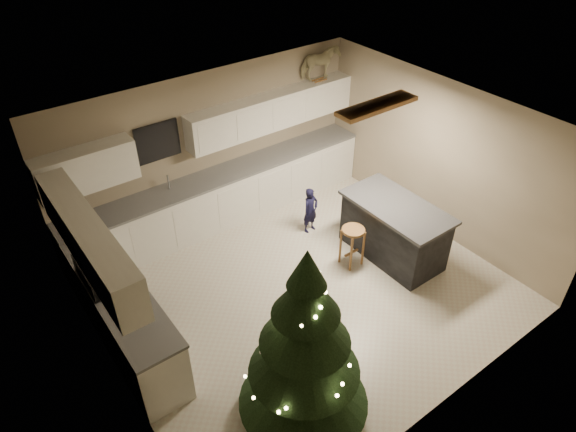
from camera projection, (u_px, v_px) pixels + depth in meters
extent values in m
plane|color=beige|center=(302.00, 289.00, 7.65)|extent=(5.50, 5.50, 0.00)
cube|color=gray|center=(211.00, 147.00, 8.50)|extent=(5.50, 0.02, 2.60)
cube|color=gray|center=(454.00, 336.00, 5.26)|extent=(5.50, 0.02, 2.60)
cube|color=gray|center=(104.00, 310.00, 5.56)|extent=(0.02, 5.00, 2.60)
cube|color=gray|center=(439.00, 158.00, 8.21)|extent=(0.02, 5.00, 2.60)
cube|color=silver|center=(306.00, 132.00, 6.11)|extent=(5.50, 5.00, 0.02)
cube|color=#966130|center=(377.00, 106.00, 6.83)|extent=(1.25, 0.32, 0.06)
cube|color=white|center=(377.00, 108.00, 6.85)|extent=(1.15, 0.24, 0.02)
cube|color=white|center=(224.00, 198.00, 8.81)|extent=(5.48, 0.60, 0.90)
cube|color=white|center=(124.00, 318.00, 6.59)|extent=(0.60, 2.60, 0.90)
cube|color=slate|center=(222.00, 175.00, 8.52)|extent=(5.48, 0.62, 0.04)
cube|color=slate|center=(117.00, 291.00, 6.32)|extent=(0.62, 2.60, 0.04)
cube|color=white|center=(86.00, 169.00, 7.16)|extent=(1.40, 0.35, 0.60)
cube|color=white|center=(273.00, 111.00, 8.70)|extent=(3.20, 0.35, 0.60)
cube|color=white|center=(88.00, 241.00, 5.87)|extent=(0.35, 2.60, 0.60)
cube|color=black|center=(158.00, 142.00, 7.81)|extent=(0.70, 0.04, 0.60)
cube|color=#99999E|center=(173.00, 193.00, 8.11)|extent=(0.55, 0.40, 0.06)
cylinder|color=#99999E|center=(168.00, 182.00, 8.08)|extent=(0.03, 0.03, 0.24)
cube|color=black|center=(116.00, 304.00, 6.80)|extent=(0.64, 0.75, 0.90)
cube|color=black|center=(87.00, 278.00, 6.32)|extent=(0.10, 0.75, 0.30)
cube|color=black|center=(394.00, 232.00, 8.05)|extent=(0.80, 1.60, 0.90)
cube|color=black|center=(397.00, 207.00, 7.77)|extent=(0.90, 1.70, 0.05)
cylinder|color=#966130|center=(353.00, 230.00, 7.74)|extent=(0.35, 0.35, 0.04)
cylinder|color=#966130|center=(351.00, 255.00, 7.80)|extent=(0.04, 0.04, 0.63)
cylinder|color=#966130|center=(363.00, 248.00, 7.92)|extent=(0.04, 0.04, 0.63)
cylinder|color=#966130|center=(340.00, 246.00, 7.96)|extent=(0.04, 0.04, 0.63)
cylinder|color=#966130|center=(352.00, 240.00, 8.08)|extent=(0.04, 0.04, 0.63)
cube|color=#966130|center=(351.00, 253.00, 8.01)|extent=(0.27, 0.03, 0.03)
cylinder|color=#3F2816|center=(303.00, 402.00, 5.92)|extent=(0.13, 0.13, 0.33)
cone|color=black|center=(304.00, 379.00, 5.66)|extent=(1.49, 1.49, 0.77)
cone|color=black|center=(305.00, 350.00, 5.37)|extent=(1.22, 1.22, 0.66)
cone|color=black|center=(306.00, 321.00, 5.12)|extent=(0.96, 0.96, 0.60)
cone|color=black|center=(306.00, 294.00, 4.89)|extent=(0.70, 0.70, 0.55)
cone|color=black|center=(307.00, 268.00, 4.70)|extent=(0.39, 0.39, 0.44)
sphere|color=#FFD88C|center=(354.00, 363.00, 6.23)|extent=(0.04, 0.04, 0.04)
sphere|color=#FFD88C|center=(327.00, 345.00, 6.36)|extent=(0.04, 0.04, 0.04)
sphere|color=#FFD88C|center=(298.00, 338.00, 6.35)|extent=(0.04, 0.04, 0.04)
sphere|color=#FFD88C|center=(271.00, 343.00, 6.20)|extent=(0.04, 0.04, 0.04)
sphere|color=#FFD88C|center=(252.00, 357.00, 5.94)|extent=(0.04, 0.04, 0.04)
sphere|color=#FFD88C|center=(245.00, 376.00, 5.64)|extent=(0.04, 0.04, 0.04)
sphere|color=#FFD88C|center=(253.00, 396.00, 5.36)|extent=(0.04, 0.04, 0.04)
sphere|color=#FFD88C|center=(273.00, 409.00, 5.15)|extent=(0.04, 0.04, 0.04)
sphere|color=#FFD88C|center=(302.00, 411.00, 5.05)|extent=(0.04, 0.04, 0.04)
sphere|color=#FFD88C|center=(329.00, 400.00, 5.06)|extent=(0.04, 0.04, 0.04)
sphere|color=#FFD88C|center=(346.00, 380.00, 5.17)|extent=(0.04, 0.04, 0.04)
sphere|color=#FFD88C|center=(352.00, 356.00, 5.32)|extent=(0.04, 0.04, 0.04)
sphere|color=#FFD88C|center=(345.00, 333.00, 5.46)|extent=(0.04, 0.04, 0.04)
sphere|color=#FFD88C|center=(331.00, 317.00, 5.56)|extent=(0.04, 0.04, 0.04)
sphere|color=#FFD88C|center=(312.00, 307.00, 5.57)|extent=(0.04, 0.04, 0.04)
sphere|color=#FFD88C|center=(294.00, 304.00, 5.50)|extent=(0.04, 0.04, 0.04)
sphere|color=#FFD88C|center=(280.00, 307.00, 5.36)|extent=(0.04, 0.04, 0.04)
sphere|color=#FFD88C|center=(273.00, 314.00, 5.19)|extent=(0.04, 0.04, 0.04)
sphere|color=#FFD88C|center=(275.00, 321.00, 5.02)|extent=(0.04, 0.04, 0.04)
sphere|color=#FFD88C|center=(284.00, 325.00, 4.87)|extent=(0.04, 0.04, 0.04)
sphere|color=#FFD88C|center=(297.00, 325.00, 4.78)|extent=(0.04, 0.04, 0.04)
sphere|color=#FFD88C|center=(311.00, 318.00, 4.75)|extent=(0.04, 0.04, 0.04)
sphere|color=#FFD88C|center=(320.00, 307.00, 4.76)|extent=(0.04, 0.04, 0.04)
sphere|color=#FFD88C|center=(325.00, 295.00, 4.79)|extent=(0.04, 0.04, 0.04)
sphere|color=#FFD88C|center=(323.00, 282.00, 4.82)|extent=(0.04, 0.04, 0.04)
sphere|color=#FFD88C|center=(318.00, 272.00, 4.82)|extent=(0.04, 0.04, 0.04)
sphere|color=#FFD88C|center=(312.00, 265.00, 4.79)|extent=(0.04, 0.04, 0.04)
sphere|color=#FFD88C|center=(307.00, 260.00, 4.74)|extent=(0.04, 0.04, 0.04)
sphere|color=silver|center=(348.00, 360.00, 6.10)|extent=(0.08, 0.08, 0.08)
sphere|color=silver|center=(252.00, 367.00, 5.83)|extent=(0.08, 0.08, 0.08)
sphere|color=silver|center=(323.00, 415.00, 5.16)|extent=(0.08, 0.08, 0.08)
sphere|color=silver|center=(329.00, 332.00, 5.81)|extent=(0.08, 0.08, 0.08)
sphere|color=silver|center=(263.00, 352.00, 5.38)|extent=(0.08, 0.08, 0.08)
sphere|color=silver|center=(329.00, 366.00, 5.05)|extent=(0.08, 0.08, 0.08)
sphere|color=silver|center=(313.00, 308.00, 5.44)|extent=(0.08, 0.08, 0.08)
sphere|color=silver|center=(281.00, 326.00, 5.03)|extent=(0.08, 0.08, 0.08)
sphere|color=silver|center=(324.00, 317.00, 4.91)|extent=(0.08, 0.08, 0.08)
sphere|color=silver|center=(306.00, 285.00, 5.02)|extent=(0.08, 0.08, 0.08)
sphere|color=silver|center=(299.00, 287.00, 4.77)|extent=(0.08, 0.08, 0.08)
sphere|color=silver|center=(310.00, 271.00, 4.70)|extent=(0.08, 0.08, 0.08)
imported|color=black|center=(310.00, 210.00, 8.57)|extent=(0.32, 0.23, 0.83)
cube|color=#966130|center=(321.00, 81.00, 8.98)|extent=(0.27, 0.02, 0.02)
cube|color=#966130|center=(318.00, 79.00, 9.03)|extent=(0.27, 0.02, 0.02)
imported|color=beige|center=(320.00, 63.00, 8.83)|extent=(0.71, 0.39, 0.57)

